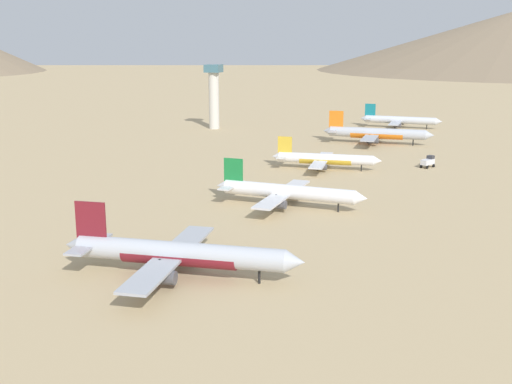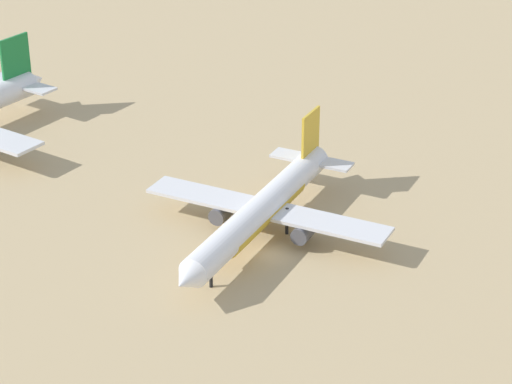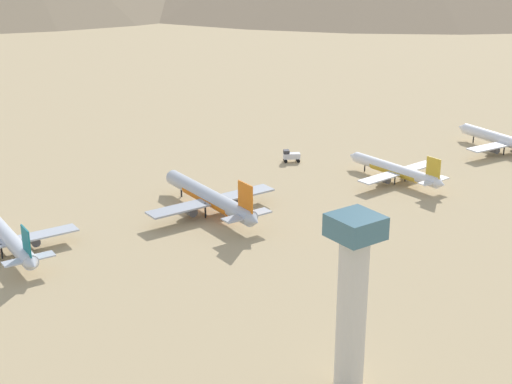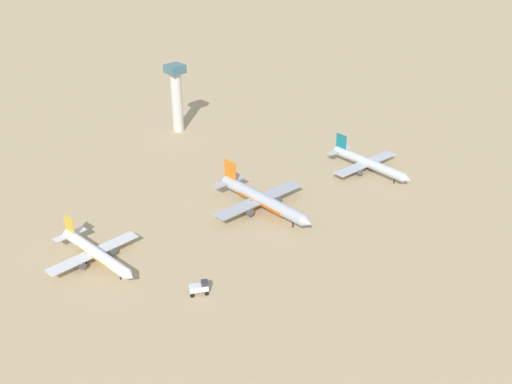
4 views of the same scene
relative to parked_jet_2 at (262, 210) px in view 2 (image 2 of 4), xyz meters
name	(u,v)px [view 2 (image 2 of 4)]	position (x,y,z in m)	size (l,w,h in m)	color
ground_plane	(270,254)	(2.91, 2.68, -3.47)	(1800.00, 1800.00, 0.00)	tan
parked_jet_2	(262,210)	(0.00, 0.00, 0.00)	(36.20, 29.42, 10.44)	white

